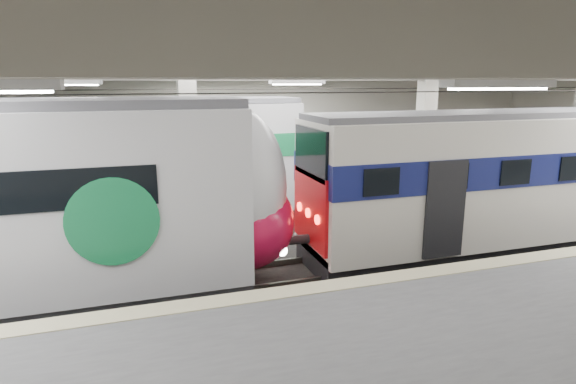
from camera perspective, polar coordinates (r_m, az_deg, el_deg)
name	(u,v)px	position (r m, az deg, el deg)	size (l,w,h in m)	color
station_hall	(353,162)	(10.70, 7.68, 3.57)	(36.00, 24.00, 5.75)	black
older_rer	(505,178)	(15.58, 24.31, 1.49)	(12.43, 2.75, 4.15)	beige
far_train	(93,165)	(17.01, -22.12, 2.93)	(13.87, 3.22, 4.41)	silver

